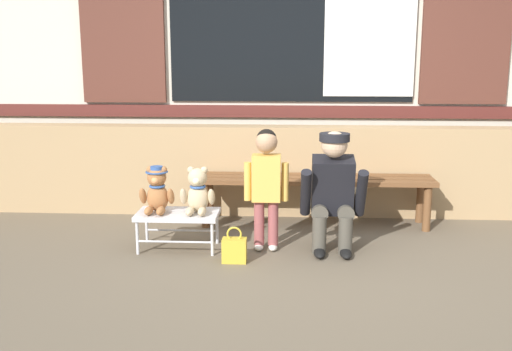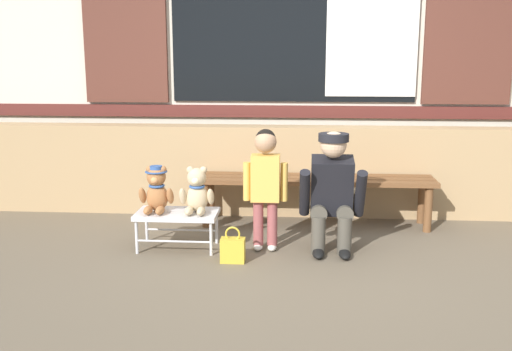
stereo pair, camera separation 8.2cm
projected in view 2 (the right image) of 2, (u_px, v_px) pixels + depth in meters
The scene contains 10 objects.
ground_plane at pixel (287, 265), 4.34m from camera, with size 60.00×60.00×0.00m, color brown.
brick_low_wall at pixel (291, 171), 5.64m from camera, with size 8.04×0.25×0.85m, color tan.
shop_facade at pixel (294, 30), 5.88m from camera, with size 8.20×0.26×3.49m.
wooden_bench_long at pixel (315, 185), 5.28m from camera, with size 2.10×0.40×0.44m.
small_display_bench at pixel (177, 216), 4.66m from camera, with size 0.64×0.36×0.30m.
teddy_bear_with_hat at pixel (156, 190), 4.63m from camera, with size 0.28×0.27×0.36m.
teddy_bear_plain at pixel (197, 192), 4.61m from camera, with size 0.28×0.26×0.36m.
child_standing at pixel (265, 176), 4.56m from camera, with size 0.35×0.18×0.96m.
adult_crouching at pixel (333, 191), 4.55m from camera, with size 0.50×0.49×0.95m.
handbag_on_ground at pixel (233, 249), 4.39m from camera, with size 0.18×0.11×0.27m.
Camera 2 is at (0.08, -4.12, 1.52)m, focal length 41.48 mm.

